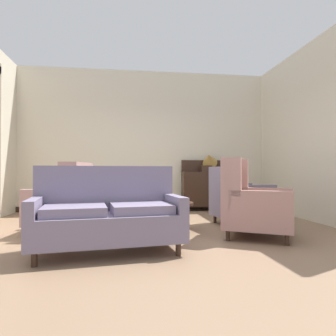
{
  "coord_description": "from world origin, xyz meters",
  "views": [
    {
      "loc": [
        -0.45,
        -4.43,
        0.91
      ],
      "look_at": [
        0.22,
        0.43,
        0.97
      ],
      "focal_mm": 32.54,
      "sensor_mm": 36.0,
      "label": 1
    }
  ],
  "objects_px": {
    "armchair_foreground_right": "(238,200)",
    "settee": "(108,216)",
    "porcelain_vase": "(163,191)",
    "sideboard": "(205,188)",
    "armchair_near_sideboard": "(136,198)",
    "gramophone": "(209,161)",
    "armchair_beside_settee": "(252,205)",
    "coffee_table": "(161,207)",
    "armchair_far_left": "(64,202)"
  },
  "relations": [
    {
      "from": "coffee_table",
      "to": "armchair_beside_settee",
      "type": "xyz_separation_m",
      "value": [
        1.2,
        -0.53,
        0.07
      ]
    },
    {
      "from": "settee",
      "to": "armchair_beside_settee",
      "type": "height_order",
      "value": "armchair_beside_settee"
    },
    {
      "from": "porcelain_vase",
      "to": "armchair_near_sideboard",
      "type": "xyz_separation_m",
      "value": [
        -0.37,
        1.0,
        -0.19
      ]
    },
    {
      "from": "porcelain_vase",
      "to": "coffee_table",
      "type": "bearing_deg",
      "value": -117.48
    },
    {
      "from": "settee",
      "to": "sideboard",
      "type": "bearing_deg",
      "value": 51.44
    },
    {
      "from": "armchair_near_sideboard",
      "to": "armchair_foreground_right",
      "type": "distance_m",
      "value": 1.82
    },
    {
      "from": "porcelain_vase",
      "to": "gramophone",
      "type": "distance_m",
      "value": 2.67
    },
    {
      "from": "armchair_beside_settee",
      "to": "armchair_foreground_right",
      "type": "xyz_separation_m",
      "value": [
        0.17,
        0.96,
        -0.02
      ]
    },
    {
      "from": "armchair_beside_settee",
      "to": "gramophone",
      "type": "height_order",
      "value": "gramophone"
    },
    {
      "from": "settee",
      "to": "armchair_beside_settee",
      "type": "bearing_deg",
      "value": 6.67
    },
    {
      "from": "armchair_beside_settee",
      "to": "sideboard",
      "type": "height_order",
      "value": "sideboard"
    },
    {
      "from": "settee",
      "to": "armchair_near_sideboard",
      "type": "bearing_deg",
      "value": 71.81
    },
    {
      "from": "armchair_far_left",
      "to": "armchair_near_sideboard",
      "type": "relative_size",
      "value": 1.04
    },
    {
      "from": "armchair_far_left",
      "to": "armchair_near_sideboard",
      "type": "bearing_deg",
      "value": 137.6
    },
    {
      "from": "settee",
      "to": "armchair_beside_settee",
      "type": "relative_size",
      "value": 1.48
    },
    {
      "from": "armchair_far_left",
      "to": "armchair_near_sideboard",
      "type": "xyz_separation_m",
      "value": [
        1.1,
        0.87,
        -0.02
      ]
    },
    {
      "from": "coffee_table",
      "to": "sideboard",
      "type": "distance_m",
      "value": 2.73
    },
    {
      "from": "porcelain_vase",
      "to": "settee",
      "type": "distance_m",
      "value": 1.33
    },
    {
      "from": "settee",
      "to": "gramophone",
      "type": "height_order",
      "value": "gramophone"
    },
    {
      "from": "settee",
      "to": "armchair_far_left",
      "type": "relative_size",
      "value": 1.66
    },
    {
      "from": "porcelain_vase",
      "to": "armchair_beside_settee",
      "type": "xyz_separation_m",
      "value": [
        1.17,
        -0.59,
        -0.16
      ]
    },
    {
      "from": "coffee_table",
      "to": "porcelain_vase",
      "type": "bearing_deg",
      "value": 62.52
    },
    {
      "from": "armchair_beside_settee",
      "to": "armchair_foreground_right",
      "type": "relative_size",
      "value": 1.16
    },
    {
      "from": "armchair_beside_settee",
      "to": "sideboard",
      "type": "relative_size",
      "value": 0.99
    },
    {
      "from": "armchair_far_left",
      "to": "porcelain_vase",
      "type": "bearing_deg",
      "value": 94.39
    },
    {
      "from": "armchair_near_sideboard",
      "to": "armchair_beside_settee",
      "type": "bearing_deg",
      "value": 118.61
    },
    {
      "from": "armchair_far_left",
      "to": "armchair_foreground_right",
      "type": "bearing_deg",
      "value": 104.3
    },
    {
      "from": "settee",
      "to": "armchair_far_left",
      "type": "xyz_separation_m",
      "value": [
        -0.72,
        1.2,
        0.04
      ]
    },
    {
      "from": "porcelain_vase",
      "to": "armchair_foreground_right",
      "type": "bearing_deg",
      "value": 15.57
    },
    {
      "from": "armchair_beside_settee",
      "to": "gramophone",
      "type": "xyz_separation_m",
      "value": [
        0.17,
        2.83,
        0.71
      ]
    },
    {
      "from": "armchair_foreground_right",
      "to": "settee",
      "type": "bearing_deg",
      "value": 112.1
    },
    {
      "from": "armchair_beside_settee",
      "to": "armchair_near_sideboard",
      "type": "distance_m",
      "value": 2.21
    },
    {
      "from": "armchair_beside_settee",
      "to": "sideboard",
      "type": "bearing_deg",
      "value": 27.04
    },
    {
      "from": "coffee_table",
      "to": "armchair_foreground_right",
      "type": "relative_size",
      "value": 0.96
    },
    {
      "from": "coffee_table",
      "to": "settee",
      "type": "relative_size",
      "value": 0.56
    },
    {
      "from": "gramophone",
      "to": "armchair_far_left",
      "type": "bearing_deg",
      "value": -142.99
    },
    {
      "from": "coffee_table",
      "to": "armchair_far_left",
      "type": "height_order",
      "value": "armchair_far_left"
    },
    {
      "from": "coffee_table",
      "to": "porcelain_vase",
      "type": "distance_m",
      "value": 0.24
    },
    {
      "from": "settee",
      "to": "armchair_foreground_right",
      "type": "relative_size",
      "value": 1.73
    },
    {
      "from": "armchair_far_left",
      "to": "gramophone",
      "type": "height_order",
      "value": "gramophone"
    },
    {
      "from": "armchair_near_sideboard",
      "to": "coffee_table",
      "type": "bearing_deg",
      "value": 92.37
    },
    {
      "from": "porcelain_vase",
      "to": "sideboard",
      "type": "relative_size",
      "value": 0.33
    },
    {
      "from": "sideboard",
      "to": "gramophone",
      "type": "height_order",
      "value": "gramophone"
    },
    {
      "from": "porcelain_vase",
      "to": "gramophone",
      "type": "bearing_deg",
      "value": 59.18
    },
    {
      "from": "settee",
      "to": "porcelain_vase",
      "type": "bearing_deg",
      "value": 47.37
    },
    {
      "from": "armchair_foreground_right",
      "to": "gramophone",
      "type": "relative_size",
      "value": 1.82
    },
    {
      "from": "porcelain_vase",
      "to": "sideboard",
      "type": "bearing_deg",
      "value": 61.09
    },
    {
      "from": "porcelain_vase",
      "to": "settee",
      "type": "height_order",
      "value": "settee"
    },
    {
      "from": "armchair_beside_settee",
      "to": "settee",
      "type": "bearing_deg",
      "value": 133.68
    },
    {
      "from": "coffee_table",
      "to": "gramophone",
      "type": "xyz_separation_m",
      "value": [
        1.37,
        2.3,
        0.78
      ]
    }
  ]
}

